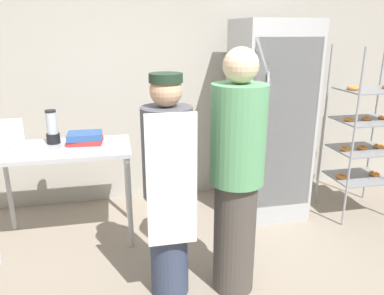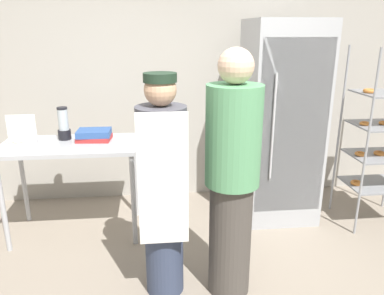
# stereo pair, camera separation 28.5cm
# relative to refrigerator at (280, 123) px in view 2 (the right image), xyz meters

# --- Properties ---
(back_wall) EXTENTS (6.40, 0.12, 2.81)m
(back_wall) POSITION_rel_refrigerator_xyz_m (-0.94, 0.64, 0.42)
(back_wall) COLOR #ADA89E
(back_wall) RESTS_ON ground_plane
(refrigerator) EXTENTS (0.70, 0.75, 1.96)m
(refrigerator) POSITION_rel_refrigerator_xyz_m (0.00, 0.00, 0.00)
(refrigerator) COLOR #ADAFB5
(refrigerator) RESTS_ON ground_plane
(baking_rack) EXTENTS (0.63, 0.54, 1.73)m
(baking_rack) POSITION_rel_refrigerator_xyz_m (0.93, -0.25, -0.13)
(baking_rack) COLOR #93969B
(baking_rack) RESTS_ON ground_plane
(prep_counter) EXTENTS (1.19, 0.63, 0.89)m
(prep_counter) POSITION_rel_refrigerator_xyz_m (-2.00, -0.19, -0.20)
(prep_counter) COLOR #ADAFB5
(prep_counter) RESTS_ON ground_plane
(donut_box) EXTENTS (0.25, 0.22, 0.26)m
(donut_box) POSITION_rel_refrigerator_xyz_m (-2.43, -0.24, -0.05)
(donut_box) COLOR white
(donut_box) RESTS_ON prep_counter
(blender_pitcher) EXTENTS (0.12, 0.12, 0.30)m
(blender_pitcher) POSITION_rel_refrigerator_xyz_m (-2.08, -0.04, 0.04)
(blender_pitcher) COLOR black
(blender_pitcher) RESTS_ON prep_counter
(binder_stack) EXTENTS (0.32, 0.25, 0.10)m
(binder_stack) POSITION_rel_refrigerator_xyz_m (-1.80, -0.10, -0.05)
(binder_stack) COLOR #B72D2D
(binder_stack) RESTS_ON prep_counter
(person_baker) EXTENTS (0.34, 0.36, 1.61)m
(person_baker) POSITION_rel_refrigerator_xyz_m (-1.20, -1.13, -0.14)
(person_baker) COLOR #333D56
(person_baker) RESTS_ON ground_plane
(person_customer) EXTENTS (0.37, 0.37, 1.77)m
(person_customer) POSITION_rel_refrigerator_xyz_m (-0.73, -1.17, -0.08)
(person_customer) COLOR #47423D
(person_customer) RESTS_ON ground_plane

